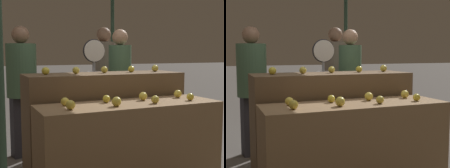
# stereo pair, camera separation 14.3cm
# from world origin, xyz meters

# --- Properties ---
(display_counter_front) EXTENTS (1.70, 0.55, 0.86)m
(display_counter_front) POSITION_xyz_m (0.00, 0.00, 0.43)
(display_counter_front) COLOR olive
(display_counter_front) RESTS_ON ground_plane
(display_counter_back) EXTENTS (1.70, 0.55, 1.10)m
(display_counter_back) POSITION_xyz_m (0.00, 0.60, 0.55)
(display_counter_back) COLOR brown
(display_counter_back) RESTS_ON ground_plane
(apple_front_0) EXTENTS (0.08, 0.08, 0.08)m
(apple_front_0) POSITION_xyz_m (-0.60, -0.10, 0.90)
(apple_front_0) COLOR gold
(apple_front_0) RESTS_ON display_counter_front
(apple_front_1) EXTENTS (0.08, 0.08, 0.08)m
(apple_front_1) POSITION_xyz_m (-0.19, -0.11, 0.90)
(apple_front_1) COLOR gold
(apple_front_1) RESTS_ON display_counter_front
(apple_front_2) EXTENTS (0.07, 0.07, 0.07)m
(apple_front_2) POSITION_xyz_m (0.19, -0.11, 0.90)
(apple_front_2) COLOR gold
(apple_front_2) RESTS_ON display_counter_front
(apple_front_3) EXTENTS (0.07, 0.07, 0.07)m
(apple_front_3) POSITION_xyz_m (0.60, -0.10, 0.90)
(apple_front_3) COLOR gold
(apple_front_3) RESTS_ON display_counter_front
(apple_front_4) EXTENTS (0.07, 0.07, 0.07)m
(apple_front_4) POSITION_xyz_m (-0.59, 0.11, 0.90)
(apple_front_4) COLOR yellow
(apple_front_4) RESTS_ON display_counter_front
(apple_front_5) EXTENTS (0.07, 0.07, 0.07)m
(apple_front_5) POSITION_xyz_m (-0.19, 0.12, 0.90)
(apple_front_5) COLOR gold
(apple_front_5) RESTS_ON display_counter_front
(apple_front_6) EXTENTS (0.08, 0.08, 0.08)m
(apple_front_6) POSITION_xyz_m (0.19, 0.10, 0.90)
(apple_front_6) COLOR yellow
(apple_front_6) RESTS_ON display_counter_front
(apple_front_7) EXTENTS (0.08, 0.08, 0.08)m
(apple_front_7) POSITION_xyz_m (0.60, 0.11, 0.90)
(apple_front_7) COLOR yellow
(apple_front_7) RESTS_ON display_counter_front
(apple_back_0) EXTENTS (0.08, 0.08, 0.08)m
(apple_back_0) POSITION_xyz_m (-0.64, 0.59, 1.14)
(apple_back_0) COLOR gold
(apple_back_0) RESTS_ON display_counter_back
(apple_back_1) EXTENTS (0.07, 0.07, 0.07)m
(apple_back_1) POSITION_xyz_m (-0.32, 0.60, 1.14)
(apple_back_1) COLOR gold
(apple_back_1) RESTS_ON display_counter_back
(apple_back_2) EXTENTS (0.07, 0.07, 0.07)m
(apple_back_2) POSITION_xyz_m (0.00, 0.61, 1.14)
(apple_back_2) COLOR gold
(apple_back_2) RESTS_ON display_counter_back
(apple_back_3) EXTENTS (0.07, 0.07, 0.07)m
(apple_back_3) POSITION_xyz_m (0.33, 0.60, 1.14)
(apple_back_3) COLOR gold
(apple_back_3) RESTS_ON display_counter_back
(apple_back_4) EXTENTS (0.08, 0.08, 0.08)m
(apple_back_4) POSITION_xyz_m (0.64, 0.61, 1.14)
(apple_back_4) COLOR gold
(apple_back_4) RESTS_ON display_counter_back
(produce_scale) EXTENTS (0.30, 0.20, 1.49)m
(produce_scale) POSITION_xyz_m (0.12, 1.22, 1.09)
(produce_scale) COLOR #99999E
(produce_scale) RESTS_ON ground_plane
(person_vendor_at_scale) EXTENTS (0.38, 0.38, 1.64)m
(person_vendor_at_scale) POSITION_xyz_m (0.55, 1.35, 0.96)
(person_vendor_at_scale) COLOR #2D2D38
(person_vendor_at_scale) RESTS_ON ground_plane
(person_customer_left) EXTENTS (0.49, 0.49, 1.71)m
(person_customer_left) POSITION_xyz_m (0.59, 2.02, 0.99)
(person_customer_left) COLOR #2D2D38
(person_customer_left) RESTS_ON ground_plane
(person_customer_right) EXTENTS (0.43, 0.43, 1.65)m
(person_customer_right) POSITION_xyz_m (-0.74, 1.52, 0.95)
(person_customer_right) COLOR #2D2D38
(person_customer_right) RESTS_ON ground_plane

